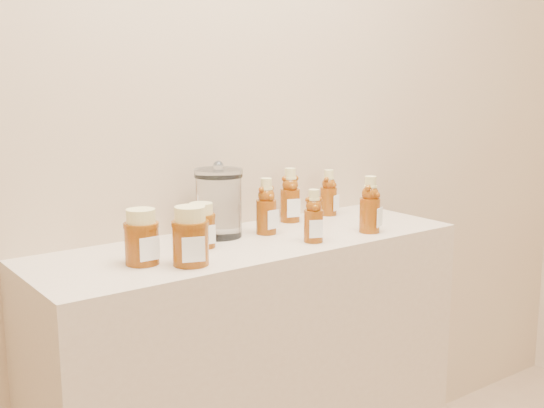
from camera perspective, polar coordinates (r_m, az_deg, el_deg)
wall_back at (r=1.95m, az=-5.28°, el=11.04°), size 3.50×0.02×2.70m
display_table at (r=1.99m, az=-1.69°, el=-15.76°), size 1.20×0.40×0.90m
bear_bottle_back_left at (r=1.90m, az=-0.49°, el=0.12°), size 0.07×0.07×0.18m
bear_bottle_back_mid at (r=2.05m, az=1.53°, el=1.05°), size 0.08×0.08×0.18m
bear_bottle_back_right at (r=2.16m, az=4.76°, el=1.21°), size 0.07×0.07×0.16m
bear_bottle_front_left at (r=1.81m, az=3.50°, el=-0.70°), size 0.07×0.07×0.16m
bear_bottle_front_right at (r=1.93m, az=8.20°, el=0.27°), size 0.08×0.08×0.18m
honey_jar_left at (r=1.63m, az=-10.86°, el=-2.70°), size 0.08×0.08×0.13m
honey_jar_back at (r=1.77m, az=-5.93°, el=-1.77°), size 0.08×0.08×0.12m
honey_jar_front at (r=1.60m, az=-6.84°, el=-2.66°), size 0.12×0.12×0.14m
glass_canister at (r=1.87m, az=-4.48°, el=0.32°), size 0.17×0.17×0.20m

